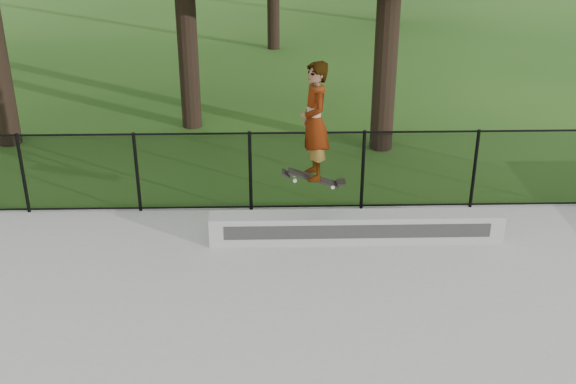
{
  "coord_description": "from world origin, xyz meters",
  "views": [
    {
      "loc": [
        0.37,
        -5.82,
        5.93
      ],
      "look_at": [
        0.62,
        4.2,
        1.2
      ],
      "focal_mm": 45.0,
      "sensor_mm": 36.0,
      "label": 1
    }
  ],
  "objects": [
    {
      "name": "grind_ledge",
      "position": [
        1.77,
        4.7,
        0.3
      ],
      "size": [
        4.85,
        0.4,
        0.49
      ],
      "primitive_type": "cube",
      "color": "#9FA09B",
      "rests_on": "concrete_slab"
    },
    {
      "name": "skater_airborne",
      "position": [
        1.04,
        4.61,
        2.17
      ],
      "size": [
        0.81,
        0.75,
        2.07
      ],
      "color": "black",
      "rests_on": "ground"
    },
    {
      "name": "chainlink_fence",
      "position": [
        0.0,
        5.9,
        0.81
      ],
      "size": [
        16.06,
        0.06,
        1.5
      ],
      "color": "black",
      "rests_on": "concrete_slab"
    }
  ]
}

